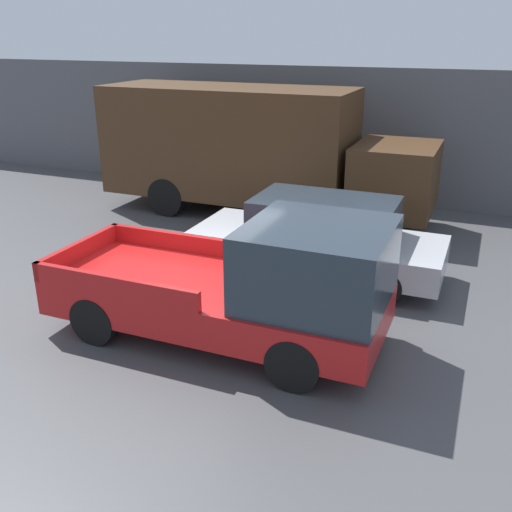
{
  "coord_description": "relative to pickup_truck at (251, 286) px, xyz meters",
  "views": [
    {
      "loc": [
        4.43,
        -7.83,
        4.5
      ],
      "look_at": [
        1.04,
        0.31,
        1.02
      ],
      "focal_mm": 40.0,
      "sensor_mm": 36.0,
      "label": 1
    }
  ],
  "objects": [
    {
      "name": "delivery_truck",
      "position": [
        -2.66,
        6.23,
        0.79
      ],
      "size": [
        8.43,
        2.39,
        3.21
      ],
      "color": "#472D19",
      "rests_on": "ground"
    },
    {
      "name": "pickup_truck",
      "position": [
        0.0,
        0.0,
        0.0
      ],
      "size": [
        5.19,
        2.12,
        2.03
      ],
      "color": "red",
      "rests_on": "ground"
    },
    {
      "name": "building_wall",
      "position": [
        -1.37,
        8.53,
        0.86
      ],
      "size": [
        28.0,
        0.15,
        3.62
      ],
      "color": "#56565B",
      "rests_on": "ground"
    },
    {
      "name": "ground_plane",
      "position": [
        -1.37,
        0.69,
        -0.95
      ],
      "size": [
        60.0,
        60.0,
        0.0
      ],
      "primitive_type": "plane",
      "color": "#4C4C4F"
    },
    {
      "name": "car",
      "position": [
        0.19,
        2.95,
        -0.17
      ],
      "size": [
        4.85,
        1.88,
        1.55
      ],
      "color": "#B7BABF",
      "rests_on": "ground"
    }
  ]
}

